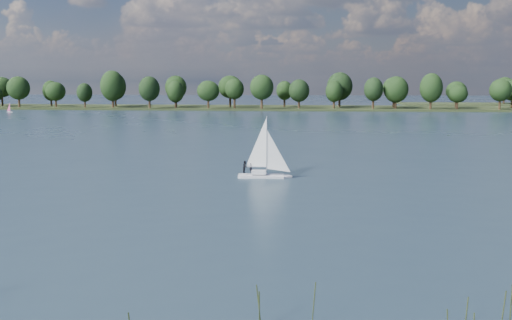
{
  "coord_description": "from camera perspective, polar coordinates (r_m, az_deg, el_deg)",
  "views": [
    {
      "loc": [
        4.17,
        -34.44,
        11.8
      ],
      "look_at": [
        -2.06,
        32.27,
        2.5
      ],
      "focal_mm": 40.0,
      "sensor_mm": 36.0,
      "label": 1
    }
  ],
  "objects": [
    {
      "name": "ground",
      "position": [
        135.02,
        3.55,
        2.87
      ],
      "size": [
        700.0,
        700.0,
        0.0
      ],
      "primitive_type": "plane",
      "color": "#233342",
      "rests_on": "ground"
    },
    {
      "name": "far_shore",
      "position": [
        246.75,
        4.38,
        5.14
      ],
      "size": [
        660.0,
        40.0,
        1.5
      ],
      "primitive_type": "cube",
      "color": "black",
      "rests_on": "ground"
    },
    {
      "name": "sailboat",
      "position": [
        69.87,
        0.56,
        0.02
      ],
      "size": [
        6.11,
        2.02,
        7.94
      ],
      "rotation": [
        0.0,
        0.0,
        0.06
      ],
      "color": "silver",
      "rests_on": "ground"
    },
    {
      "name": "dinghy_pink",
      "position": [
        237.69,
        -23.37,
        4.63
      ],
      "size": [
        2.45,
        1.02,
        3.88
      ],
      "rotation": [
        0.0,
        0.0,
        -0.03
      ],
      "color": "white",
      "rests_on": "ground"
    },
    {
      "name": "treeline",
      "position": [
        243.16,
        2.49,
        7.0
      ],
      "size": [
        562.18,
        74.18,
        17.9
      ],
      "color": "black",
      "rests_on": "ground"
    }
  ]
}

